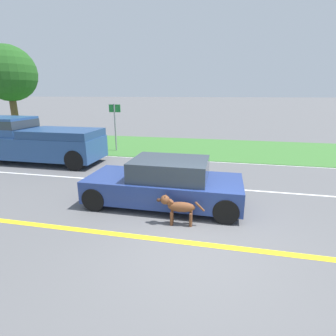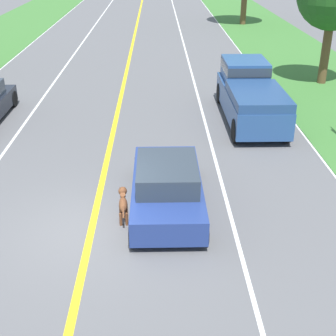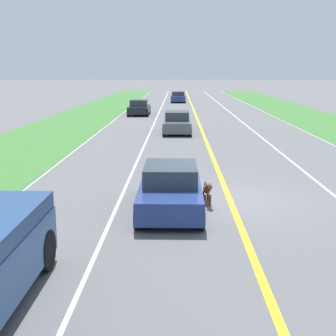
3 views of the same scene
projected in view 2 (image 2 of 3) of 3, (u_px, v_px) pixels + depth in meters
name	position (u px, v px, depth m)	size (l,w,h in m)	color
ground_plane	(92.00, 229.00, 11.48)	(400.00, 400.00, 0.00)	#5B5B5E
centre_divider_line	(92.00, 229.00, 11.48)	(0.18, 160.00, 0.01)	yellow
lane_dash_same_dir	(234.00, 227.00, 11.55)	(0.10, 160.00, 0.01)	white
ego_car	(167.00, 186.00, 12.17)	(1.82, 4.29, 1.33)	navy
dog	(123.00, 202.00, 11.72)	(0.28, 1.16, 0.75)	brown
pickup_truck	(250.00, 93.00, 18.21)	(2.00, 5.64, 2.01)	#284C84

